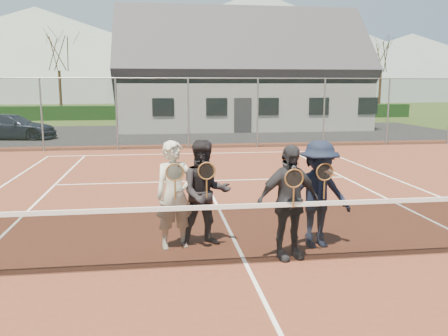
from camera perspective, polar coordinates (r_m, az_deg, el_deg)
The scene contains 20 objects.
ground at distance 26.91m, azimuth -5.13°, elevation 4.12°, with size 220.00×220.00×0.00m, color #314819.
court_surface at distance 7.38m, azimuth 2.63°, elevation -11.53°, with size 30.00×30.00×0.02m, color #562819.
tarmac_carpark at distance 27.02m, azimuth -13.65°, elevation 3.92°, with size 40.00×12.00×0.01m, color black.
hedge_row at distance 38.83m, azimuth -6.01°, elevation 6.70°, with size 40.00×1.20×1.10m, color black.
hill_west at distance 104.67m, azimuth -21.50°, elevation 12.71°, with size 110.00×110.00×18.00m, color slate.
hill_centre at distance 104.28m, azimuth 4.07°, elevation 14.48°, with size 120.00×120.00×22.00m, color #54645C.
hill_east at distance 116.35m, azimuth 21.52°, elevation 11.38°, with size 90.00×90.00×14.00m, color #51625A.
car_c at distance 26.36m, azimuth -24.15°, elevation 4.55°, with size 1.77×4.34×1.26m, color black.
court_markings at distance 7.37m, azimuth 2.63°, elevation -11.43°, with size 11.03×23.83×0.01m.
tennis_net at distance 7.20m, azimuth 2.66°, elevation -7.61°, with size 11.68×0.08×1.10m.
perimeter_fence at distance 20.32m, azimuth -4.30°, elevation 6.57°, with size 30.07×0.07×3.02m.
clubhouse at distance 31.22m, azimuth 1.91°, elevation 12.29°, with size 15.60×8.20×7.70m.
tree_b at distance 40.61m, azimuth -19.38°, elevation 13.75°, with size 3.20×3.20×7.77m.
tree_c at distance 40.00m, azimuth -3.25°, elevation 14.35°, with size 3.20×3.20×7.77m.
tree_d at distance 42.02m, azimuth 10.90°, elevation 13.97°, with size 3.20×3.20×7.77m.
tree_e at distance 44.28m, azimuth 18.48°, elevation 13.44°, with size 3.20×3.20×7.77m.
player_a at distance 7.87m, azimuth -5.96°, elevation -3.23°, with size 0.75×0.60×1.80m.
player_b at distance 7.95m, azimuth -2.28°, elevation -3.06°, with size 0.93×0.76×1.80m.
player_c at distance 7.42m, azimuth 7.76°, elevation -4.09°, with size 1.12×0.66×1.80m.
player_d at distance 8.02m, azimuth 11.28°, elevation -3.15°, with size 1.25×0.83×1.80m.
Camera 1 is at (-1.27, -6.75, 2.71)m, focal length 38.00 mm.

